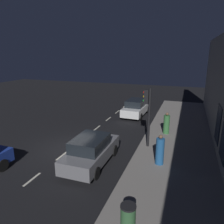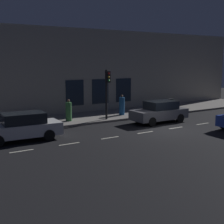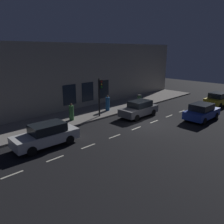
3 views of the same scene
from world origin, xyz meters
The scene contains 10 objects.
ground_plane centered at (0.00, 0.00, 0.00)m, with size 60.00×60.00×0.00m, color black.
sidewalk centered at (6.25, 0.00, 0.07)m, with size 4.50×32.00×0.15m.
building_facade centered at (8.80, 0.00, 3.56)m, with size 0.65×32.00×7.13m.
lane_centre_line centered at (0.00, -1.00, 0.00)m, with size 0.12×27.20×0.01m.
traffic_light centered at (4.44, 1.73, 2.61)m, with size 0.50×0.32×3.68m.
parked_car_0 centered at (2.10, 8.77, 0.79)m, with size 1.97×4.52×1.58m.
parked_car_3 centered at (2.05, -1.30, 0.79)m, with size 1.86×4.24×1.58m.
pedestrian_0 centered at (5.39, 4.41, 0.86)m, with size 0.61×0.61×1.57m.
pedestrian_1 centered at (5.53, -0.31, 0.89)m, with size 0.55×0.55×1.63m.
trash_bin centered at (5.18, -5.27, 0.67)m, with size 0.52×0.52×1.04m.
Camera 2 is at (-15.13, 13.49, 4.44)m, focal length 49.90 mm.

